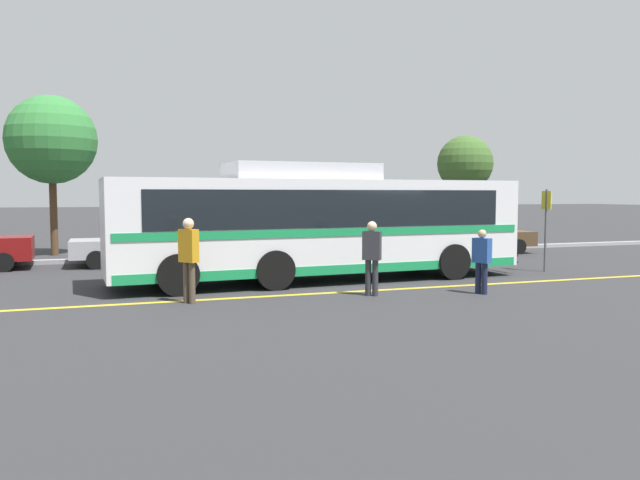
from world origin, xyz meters
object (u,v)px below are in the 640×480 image
transit_bus (319,223)px  pedestrian_2 (372,253)px  parked_car_2 (308,238)px  tree_2 (465,164)px  parked_car_3 (476,236)px  pedestrian_0 (189,254)px  pedestrian_1 (482,258)px  bus_stop_sign (546,220)px  parked_car_1 (139,244)px  tree_1 (51,140)px

transit_bus → pedestrian_2: transit_bus is taller
parked_car_2 → tree_2: tree_2 is taller
parked_car_3 → pedestrian_0: (-12.52, -8.00, 0.40)m
parked_car_2 → pedestrian_2: pedestrian_2 is taller
pedestrian_2 → pedestrian_0: bearing=32.2°
pedestrian_1 → tree_2: bearing=-55.5°
parked_car_3 → pedestrian_0: bearing=-54.5°
pedestrian_1 → bus_stop_sign: 5.36m
parked_car_1 → tree_1: 6.58m
pedestrian_0 → pedestrian_2: size_ratio=1.07×
tree_1 → pedestrian_2: bearing=-59.3°
pedestrian_1 → pedestrian_0: bearing=57.1°
bus_stop_sign → tree_1: 18.33m
parked_car_1 → pedestrian_0: (0.62, -8.12, 0.36)m
parked_car_2 → pedestrian_1: 9.54m
tree_2 → pedestrian_0: bearing=-138.2°
parked_car_3 → bus_stop_sign: (-1.40, -5.92, 0.92)m
pedestrian_0 → tree_1: 13.58m
parked_car_3 → transit_bus: bearing=-54.8°
parked_car_1 → tree_1: tree_1 is taller
parked_car_3 → tree_2: size_ratio=0.85×
tree_1 → tree_2: 19.52m
pedestrian_2 → tree_1: bearing=-21.8°
pedestrian_0 → pedestrian_2: bearing=46.5°
transit_bus → pedestrian_1: (2.89, -3.53, -0.74)m
pedestrian_2 → bus_stop_sign: (6.93, 2.46, 0.59)m
transit_bus → parked_car_1: 7.24m
transit_bus → bus_stop_sign: 7.24m
bus_stop_sign → tree_2: tree_2 is taller
pedestrian_0 → pedestrian_1: 6.86m
transit_bus → parked_car_1: size_ratio=2.73×
tree_1 → tree_2: (19.45, 1.56, -0.53)m
parked_car_2 → tree_2: 12.27m
transit_bus → pedestrian_1: transit_bus is taller
pedestrian_2 → tree_1: tree_1 is taller
tree_2 → pedestrian_1: bearing=-120.9°
transit_bus → parked_car_2: bearing=161.9°
pedestrian_0 → pedestrian_1: (6.78, -0.99, -0.21)m
pedestrian_1 → pedestrian_2: pedestrian_2 is taller
pedestrian_0 → pedestrian_1: bearing=43.4°
parked_car_3 → tree_1: (-16.09, 4.66, 3.79)m
tree_2 → transit_bus: bearing=-135.7°
pedestrian_1 → bus_stop_sign: bus_stop_sign is taller
parked_car_1 → parked_car_3: 13.15m
transit_bus → parked_car_3: transit_bus is taller
tree_1 → parked_car_1: bearing=-57.0°
pedestrian_1 → tree_2: size_ratio=0.29×
parked_car_3 → pedestrian_2: 11.82m
parked_car_1 → pedestrian_2: size_ratio=2.46×
parked_car_1 → parked_car_2: size_ratio=0.94×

